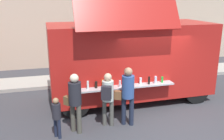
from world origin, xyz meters
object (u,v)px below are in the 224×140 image
object	(u,v)px
trash_bin	(196,65)
child_near_queue	(57,114)
food_truck_main	(131,59)
customer_rear_waiting	(75,98)
customer_front_ordering	(127,92)
customer_mid_with_backpack	(108,95)

from	to	relation	value
trash_bin	child_near_queue	distance (m)	8.31
food_truck_main	customer_rear_waiting	distance (m)	3.03
trash_bin	customer_rear_waiting	world-z (taller)	customer_rear_waiting
food_truck_main	trash_bin	distance (m)	4.96
customer_front_ordering	child_near_queue	world-z (taller)	customer_front_ordering
food_truck_main	child_near_queue	distance (m)	3.60
trash_bin	customer_mid_with_backpack	size ratio (longest dim) A/B	0.53
trash_bin	child_near_queue	size ratio (longest dim) A/B	0.74
customer_front_ordering	child_near_queue	distance (m)	2.10
food_truck_main	customer_rear_waiting	world-z (taller)	food_truck_main
food_truck_main	customer_front_ordering	world-z (taller)	food_truck_main
trash_bin	customer_front_ordering	distance (m)	6.53
trash_bin	child_near_queue	bearing A→B (deg)	-147.69
food_truck_main	customer_front_ordering	size ratio (longest dim) A/B	3.26
trash_bin	customer_front_ordering	bearing A→B (deg)	-139.79
customer_rear_waiting	child_near_queue	size ratio (longest dim) A/B	1.49
food_truck_main	customer_mid_with_backpack	xyz separation A→B (m)	(-1.30, -1.83, -0.55)
customer_front_ordering	customer_mid_with_backpack	bearing A→B (deg)	111.22
customer_rear_waiting	child_near_queue	xyz separation A→B (m)	(-0.51, -0.18, -0.33)
customer_mid_with_backpack	child_near_queue	distance (m)	1.53
child_near_queue	trash_bin	bearing A→B (deg)	-5.32
customer_mid_with_backpack	child_near_queue	xyz separation A→B (m)	(-1.47, -0.29, -0.30)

